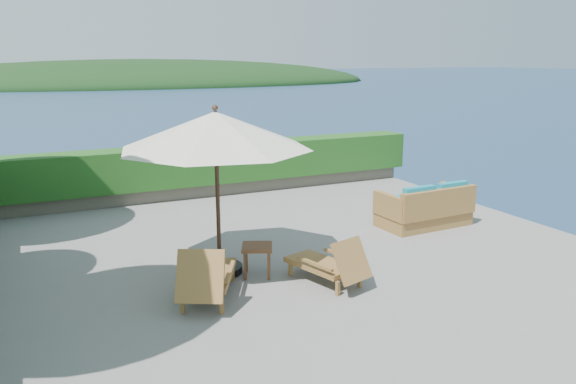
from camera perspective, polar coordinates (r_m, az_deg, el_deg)
name	(u,v)px	position (r m, az deg, el deg)	size (l,w,h in m)	color
ground	(292,262)	(10.15, 0.39, -7.16)	(12.00, 12.00, 0.00)	gray
foundation	(292,341)	(10.80, 0.38, -14.89)	(12.00, 12.00, 3.00)	#534C42
offshore_island	(145,84)	(151.54, -14.33, 10.59)	(126.00, 57.60, 12.60)	black
planter_wall_far	(201,189)	(15.14, -8.79, 0.34)	(12.00, 0.60, 0.36)	#676153
hedge_far	(200,164)	(15.00, -8.88, 2.83)	(12.40, 0.90, 1.00)	#1C4614
patio_umbrella	(216,132)	(9.19, -7.36, 6.06)	(3.77, 3.77, 2.86)	black
lounge_left	(207,276)	(8.60, -8.24, -8.40)	(1.34, 1.77, 0.95)	olive
lounge_right	(330,263)	(9.15, 4.33, -7.24)	(0.99, 1.57, 0.84)	olive
side_table	(257,251)	(9.45, -3.16, -5.98)	(0.66, 0.66, 0.53)	brown
wicker_loveseat	(426,209)	(12.54, 13.82, -1.70)	(2.06, 1.13, 0.99)	olive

